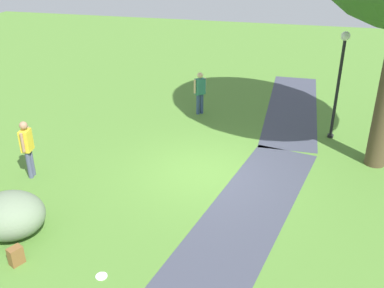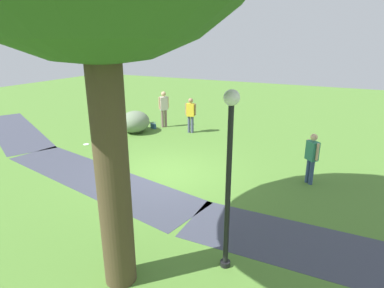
{
  "view_description": "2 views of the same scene",
  "coord_description": "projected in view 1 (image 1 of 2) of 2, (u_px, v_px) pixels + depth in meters",
  "views": [
    {
      "loc": [
        10.59,
        2.32,
        6.11
      ],
      "look_at": [
        0.78,
        -0.26,
        1.23
      ],
      "focal_mm": 40.57,
      "sensor_mm": 36.0,
      "label": 1
    },
    {
      "loc": [
        -5.14,
        8.5,
        4.31
      ],
      "look_at": [
        -0.78,
        -0.33,
        1.05
      ],
      "focal_mm": 29.94,
      "sensor_mm": 36.0,
      "label": 2
    }
  ],
  "objects": [
    {
      "name": "passerby_on_path",
      "position": [
        200.0,
        90.0,
        16.11
      ],
      "size": [
        0.42,
        0.42,
        1.61
      ],
      "color": "#344973",
      "rests_on": "ground"
    },
    {
      "name": "man_near_boulder",
      "position": [
        27.0,
        145.0,
        11.79
      ],
      "size": [
        0.51,
        0.3,
        1.66
      ],
      "color": "#484D6A",
      "rests_on": "ground"
    },
    {
      "name": "frisbee_on_grass",
      "position": [
        101.0,
        276.0,
        8.61
      ],
      "size": [
        0.24,
        0.24,
        0.02
      ],
      "color": "white",
      "rests_on": "ground"
    },
    {
      "name": "ground_plane",
      "position": [
        208.0,
        172.0,
        12.41
      ],
      "size": [
        48.0,
        48.0,
        0.0
      ],
      "primitive_type": "plane",
      "color": "#507E31"
    },
    {
      "name": "lamp_post",
      "position": [
        340.0,
        75.0,
        13.63
      ],
      "size": [
        0.28,
        0.28,
        3.51
      ],
      "color": "black",
      "rests_on": "ground"
    },
    {
      "name": "backpack_by_boulder",
      "position": [
        16.0,
        256.0,
        8.88
      ],
      "size": [
        0.34,
        0.33,
        0.4
      ],
      "color": "brown",
      "rests_on": "ground"
    },
    {
      "name": "footpath_segment_near",
      "position": [
        292.0,
        107.0,
        17.16
      ],
      "size": [
        8.02,
        1.96,
        0.01
      ],
      "color": "#3C3F4E",
      "rests_on": "ground"
    },
    {
      "name": "footpath_segment_mid",
      "position": [
        244.0,
        217.0,
        10.42
      ],
      "size": [
        8.21,
        3.38,
        0.01
      ],
      "color": "#3C3F4E",
      "rests_on": "ground"
    },
    {
      "name": "lawn_boulder",
      "position": [
        11.0,
        215.0,
        9.62
      ],
      "size": [
        1.6,
        1.74,
        1.03
      ],
      "color": "slate",
      "rests_on": "ground"
    }
  ]
}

